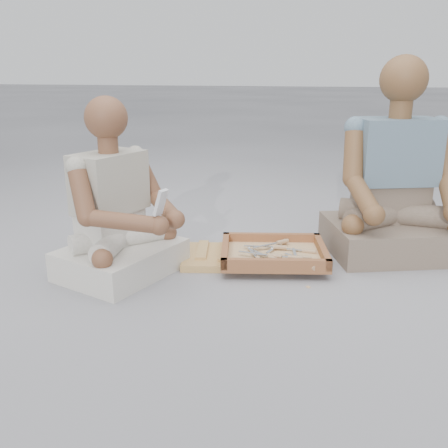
% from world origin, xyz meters
% --- Properties ---
extents(ground, '(60.00, 60.00, 0.00)m').
position_xyz_m(ground, '(0.00, 0.00, 0.00)').
color(ground, '#97969B').
rests_on(ground, ground).
extents(carved_panel, '(0.60, 0.46, 0.04)m').
position_xyz_m(carved_panel, '(-0.01, 0.46, 0.02)').
color(carved_panel, olive).
rests_on(carved_panel, ground).
extents(tool_tray, '(0.60, 0.52, 0.07)m').
position_xyz_m(tool_tray, '(0.19, 0.45, 0.06)').
color(tool_tray, brown).
rests_on(tool_tray, carved_panel).
extents(chisel_0, '(0.18, 0.15, 0.02)m').
position_xyz_m(chisel_0, '(0.19, 0.35, 0.07)').
color(chisel_0, silver).
rests_on(chisel_0, tool_tray).
extents(chisel_1, '(0.22, 0.04, 0.02)m').
position_xyz_m(chisel_1, '(0.33, 0.39, 0.07)').
color(chisel_1, silver).
rests_on(chisel_1, tool_tray).
extents(chisel_2, '(0.22, 0.02, 0.02)m').
position_xyz_m(chisel_2, '(0.29, 0.36, 0.08)').
color(chisel_2, silver).
rests_on(chisel_2, tool_tray).
extents(chisel_3, '(0.17, 0.17, 0.02)m').
position_xyz_m(chisel_3, '(0.20, 0.56, 0.08)').
color(chisel_3, silver).
rests_on(chisel_3, tool_tray).
extents(chisel_4, '(0.12, 0.20, 0.02)m').
position_xyz_m(chisel_4, '(0.13, 0.33, 0.07)').
color(chisel_4, silver).
rests_on(chisel_4, tool_tray).
extents(chisel_5, '(0.19, 0.14, 0.02)m').
position_xyz_m(chisel_5, '(0.38, 0.33, 0.07)').
color(chisel_5, silver).
rests_on(chisel_5, tool_tray).
extents(chisel_6, '(0.22, 0.03, 0.02)m').
position_xyz_m(chisel_6, '(0.34, 0.50, 0.07)').
color(chisel_6, silver).
rests_on(chisel_6, tool_tray).
extents(chisel_7, '(0.08, 0.22, 0.02)m').
position_xyz_m(chisel_7, '(0.21, 0.57, 0.07)').
color(chisel_7, silver).
rests_on(chisel_7, tool_tray).
extents(chisel_8, '(0.17, 0.17, 0.02)m').
position_xyz_m(chisel_8, '(0.37, 0.32, 0.07)').
color(chisel_8, silver).
rests_on(chisel_8, tool_tray).
extents(chisel_9, '(0.22, 0.04, 0.02)m').
position_xyz_m(chisel_9, '(0.19, 0.37, 0.08)').
color(chisel_9, silver).
rests_on(chisel_9, tool_tray).
extents(chisel_10, '(0.22, 0.05, 0.02)m').
position_xyz_m(chisel_10, '(0.19, 0.50, 0.07)').
color(chisel_10, silver).
rests_on(chisel_10, tool_tray).
extents(chisel_11, '(0.06, 0.22, 0.02)m').
position_xyz_m(chisel_11, '(0.31, 0.35, 0.07)').
color(chisel_11, silver).
rests_on(chisel_11, tool_tray).
extents(wood_chip_0, '(0.02, 0.02, 0.00)m').
position_xyz_m(wood_chip_0, '(0.21, 0.84, 0.00)').
color(wood_chip_0, '#D9B080').
rests_on(wood_chip_0, ground).
extents(wood_chip_1, '(0.02, 0.02, 0.00)m').
position_xyz_m(wood_chip_1, '(0.19, 0.56, 0.00)').
color(wood_chip_1, '#D9B080').
rests_on(wood_chip_1, ground).
extents(wood_chip_2, '(0.02, 0.02, 0.00)m').
position_xyz_m(wood_chip_2, '(0.33, 0.39, 0.00)').
color(wood_chip_2, '#D9B080').
rests_on(wood_chip_2, ground).
extents(wood_chip_3, '(0.02, 0.02, 0.00)m').
position_xyz_m(wood_chip_3, '(-0.14, 0.27, 0.00)').
color(wood_chip_3, '#D9B080').
rests_on(wood_chip_3, ground).
extents(wood_chip_4, '(0.02, 0.02, 0.00)m').
position_xyz_m(wood_chip_4, '(0.21, 0.71, 0.00)').
color(wood_chip_4, '#D9B080').
rests_on(wood_chip_4, ground).
extents(wood_chip_5, '(0.02, 0.02, 0.00)m').
position_xyz_m(wood_chip_5, '(-0.12, 0.84, 0.00)').
color(wood_chip_5, '#D9B080').
rests_on(wood_chip_5, ground).
extents(wood_chip_6, '(0.02, 0.02, 0.00)m').
position_xyz_m(wood_chip_6, '(0.38, 0.48, 0.00)').
color(wood_chip_6, '#D9B080').
rests_on(wood_chip_6, ground).
extents(wood_chip_7, '(0.02, 0.02, 0.00)m').
position_xyz_m(wood_chip_7, '(0.41, 0.43, 0.00)').
color(wood_chip_7, '#D9B080').
rests_on(wood_chip_7, ground).
extents(wood_chip_8, '(0.02, 0.02, 0.00)m').
position_xyz_m(wood_chip_8, '(0.39, 0.21, 0.00)').
color(wood_chip_8, '#D9B080').
rests_on(wood_chip_8, ground).
extents(craftsman, '(0.63, 0.65, 0.84)m').
position_xyz_m(craftsman, '(-0.51, 0.16, 0.29)').
color(craftsman, silver).
rests_on(craftsman, ground).
extents(companion, '(0.79, 0.71, 1.02)m').
position_xyz_m(companion, '(0.77, 0.79, 0.34)').
color(companion, '#746153').
rests_on(companion, ground).
extents(mobile_phone, '(0.07, 0.06, 0.12)m').
position_xyz_m(mobile_phone, '(-0.24, 0.01, 0.41)').
color(mobile_phone, silver).
rests_on(mobile_phone, craftsman).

